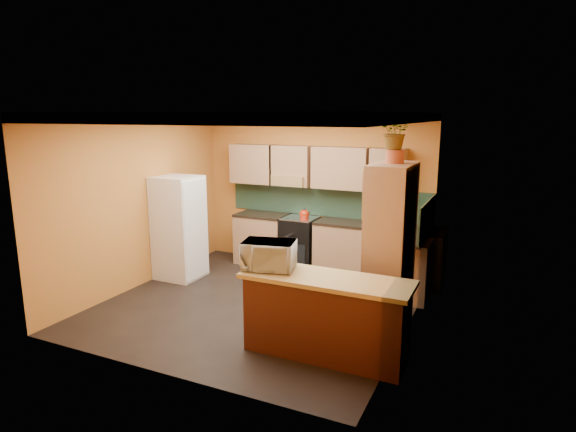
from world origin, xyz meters
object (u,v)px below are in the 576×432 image
object	(u,v)px
pantry	(390,247)
breakfast_bar	(325,319)
base_cabinets_back	(333,248)
fridge	(179,228)
microwave	(269,255)
stove	(300,243)

from	to	relation	value
pantry	breakfast_bar	xyz separation A→B (m)	(-0.45, -1.06, -0.61)
pantry	breakfast_bar	distance (m)	1.31
base_cabinets_back	fridge	bearing A→B (deg)	-150.15
base_cabinets_back	microwave	distance (m)	2.88
base_cabinets_back	breakfast_bar	world-z (taller)	same
fridge	pantry	bearing A→B (deg)	-7.11
fridge	stove	bearing A→B (deg)	38.48
base_cabinets_back	stove	bearing A→B (deg)	-180.00
base_cabinets_back	microwave	size ratio (longest dim) A/B	6.18
stove	fridge	xyz separation A→B (m)	(-1.62, -1.29, 0.39)
pantry	microwave	world-z (taller)	pantry
microwave	breakfast_bar	bearing A→B (deg)	-12.98
stove	microwave	xyz separation A→B (m)	(0.82, -2.80, 0.64)
pantry	breakfast_bar	world-z (taller)	pantry
stove	fridge	distance (m)	2.11
fridge	microwave	distance (m)	2.88
stove	fridge	bearing A→B (deg)	-141.52
pantry	stove	bearing A→B (deg)	138.69
stove	breakfast_bar	xyz separation A→B (m)	(1.53, -2.80, -0.02)
pantry	microwave	distance (m)	1.57
base_cabinets_back	breakfast_bar	bearing A→B (deg)	-72.14
breakfast_bar	microwave	size ratio (longest dim) A/B	3.05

